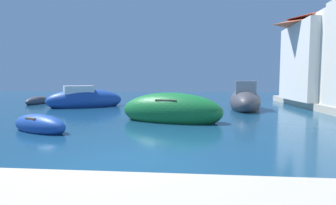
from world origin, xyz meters
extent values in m
plane|color=navy|center=(0.00, 0.00, 0.00)|extent=(80.00, 80.00, 0.00)
ellipsoid|color=#1E479E|center=(-6.60, 13.73, 0.49)|extent=(5.95, 4.66, 1.80)
cube|color=white|center=(-7.00, 13.50, 1.35)|extent=(2.50, 2.21, 0.63)
ellipsoid|color=#197233|center=(0.66, 7.17, 0.52)|extent=(5.73, 3.44, 1.90)
cube|color=brown|center=(0.66, 7.17, 1.13)|extent=(1.48, 1.91, 0.08)
ellipsoid|color=#3F3F47|center=(5.55, 13.43, 0.53)|extent=(3.01, 6.27, 1.93)
cube|color=gray|center=(5.48, 12.95, 1.57)|extent=(1.64, 2.36, 0.93)
ellipsoid|color=#3F3F47|center=(-11.85, 15.91, 0.24)|extent=(0.98, 3.16, 0.86)
cube|color=brown|center=(-11.85, 15.91, 0.53)|extent=(0.77, 0.64, 0.08)
ellipsoid|color=#1E479E|center=(-4.54, 3.89, 0.26)|extent=(3.19, 2.24, 0.93)
cube|color=brown|center=(-4.54, 3.89, 0.58)|extent=(0.90, 1.01, 0.08)
camera|label=1|loc=(1.77, -6.63, 2.15)|focal=28.94mm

